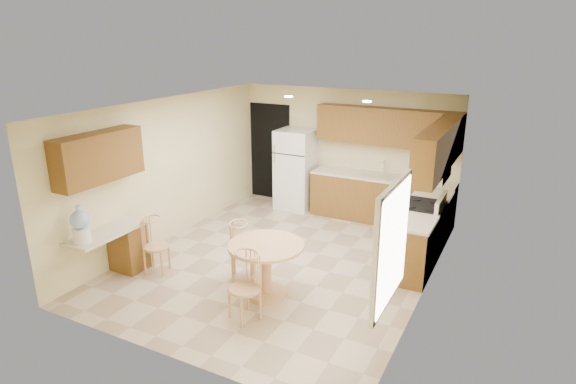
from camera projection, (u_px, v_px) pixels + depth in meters
The scene contains 30 objects.
floor at pixel (282, 261), 7.81m from camera, with size 5.50×5.50×0.00m, color tan.
ceiling at pixel (282, 106), 7.03m from camera, with size 4.50×5.50×0.02m, color white.
wall_back at pixel (345, 151), 9.75m from camera, with size 4.50×0.02×2.50m, color beige.
wall_front at pixel (161, 257), 5.10m from camera, with size 4.50×0.02×2.50m, color beige.
wall_left at pixel (168, 170), 8.40m from camera, with size 0.02×5.50×2.50m, color beige.
wall_right at pixel (430, 211), 6.44m from camera, with size 0.02×5.50×2.50m, color beige.
doorway at pixel (270, 152), 10.56m from camera, with size 0.90×0.02×2.10m, color black.
base_cab_back at pixel (381, 200), 9.37m from camera, with size 2.75×0.60×0.87m, color brown.
counter_back at pixel (382, 178), 9.22m from camera, with size 2.75×0.63×0.04m, color beige.
base_cab_right_a at pixel (430, 219), 8.39m from camera, with size 0.60×0.59×0.87m, color brown.
counter_right_a at pixel (433, 194), 8.25m from camera, with size 0.63×0.59×0.04m, color beige.
base_cab_right_b at pixel (410, 251), 7.17m from camera, with size 0.60×0.80×0.87m, color brown.
counter_right_b at pixel (413, 222), 7.02m from camera, with size 0.63×0.80×0.04m, color beige.
upper_cab_back at pixel (387, 127), 9.04m from camera, with size 2.75×0.33×0.70m, color brown.
upper_cab_right at pixel (439, 148), 7.35m from camera, with size 0.33×2.42×0.70m, color brown.
upper_cab_left at pixel (99, 157), 6.79m from camera, with size 0.33×1.40×0.70m, color brown.
sink at pixel (381, 176), 9.23m from camera, with size 0.78×0.44×0.01m, color silver.
range_hood at pixel (431, 175), 7.50m from camera, with size 0.50×0.76×0.14m, color silver.
desk_pedestal at pixel (129, 247), 7.45m from camera, with size 0.48×0.42×0.72m, color brown.
desk_top at pixel (107, 233), 7.01m from camera, with size 0.50×1.20×0.04m, color beige.
window at pixel (392, 244), 4.81m from camera, with size 0.06×1.12×1.30m.
can_light_a at pixel (289, 97), 8.27m from camera, with size 0.14×0.14×0.02m, color white.
can_light_b at pixel (367, 101), 7.66m from camera, with size 0.14×0.14×0.02m, color white.
refrigerator at pixel (296, 169), 9.99m from camera, with size 0.73×0.72×1.66m.
stove at pixel (420, 230), 7.82m from camera, with size 0.65×0.76×1.09m.
dining_table at pixel (266, 262), 6.64m from camera, with size 1.05×1.05×0.78m.
chair_table_a at pixel (239, 248), 7.01m from camera, with size 0.39×0.50×0.89m.
chair_table_b at pixel (240, 283), 5.98m from camera, with size 0.40×0.45×0.91m.
chair_desk at pixel (152, 242), 7.24m from camera, with size 0.38×0.50×0.87m.
water_crock at pixel (81, 226), 6.58m from camera, with size 0.26×0.26×0.53m.
Camera 1 is at (3.32, -6.25, 3.50)m, focal length 30.00 mm.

